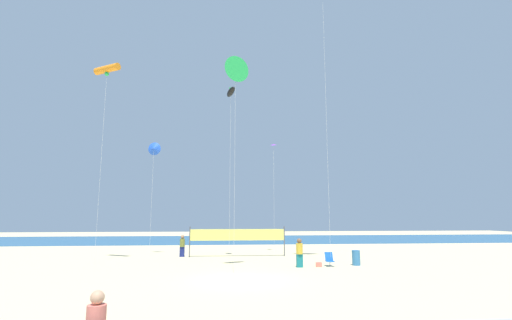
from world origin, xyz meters
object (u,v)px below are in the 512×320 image
beachgoer_mustard_shirt (299,252)px  kite_green_delta (236,70)px  volleyball_net (238,236)px  kite_black_inflatable (231,92)px  folding_beach_chair (329,259)px  kite_violet_diamond (273,148)px  trash_barrel (356,258)px  beachgoer_olive_shirt (182,245)px  kite_blue_delta (154,149)px  kite_orange_tube (107,70)px  beach_handbag (319,265)px

beachgoer_mustard_shirt → kite_green_delta: (-4.26, -1.81, 11.33)m
volleyball_net → kite_black_inflatable: (-0.73, -2.58, 11.23)m
folding_beach_chair → kite_violet_diamond: (-2.39, 8.61, 8.98)m
kite_green_delta → trash_barrel: bearing=16.3°
beachgoer_olive_shirt → kite_blue_delta: kite_blue_delta is taller
kite_violet_diamond → beachgoer_olive_shirt: bearing=-165.3°
trash_barrel → kite_orange_tube: size_ratio=0.07×
beachgoer_olive_shirt → kite_orange_tube: (-5.43, -4.09, 12.97)m
beachgoer_mustard_shirt → kite_blue_delta: size_ratio=0.19×
beach_handbag → kite_orange_tube: bearing=169.5°
beachgoer_mustard_shirt → folding_beach_chair: size_ratio=2.04×
folding_beach_chair → kite_orange_tube: size_ratio=0.06×
beachgoer_mustard_shirt → beach_handbag: beachgoer_mustard_shirt is taller
beach_handbag → kite_blue_delta: bearing=147.6°
trash_barrel → beach_handbag: 2.74m
volleyball_net → trash_barrel: bearing=-38.3°
kite_violet_diamond → beachgoer_mustard_shirt: bearing=-87.8°
kite_violet_diamond → folding_beach_chair: bearing=-74.5°
kite_green_delta → kite_orange_tube: size_ratio=0.93×
beachgoer_mustard_shirt → kite_black_inflatable: (-4.40, 4.01, 11.89)m
beachgoer_mustard_shirt → kite_orange_tube: kite_orange_tube is taller
kite_orange_tube → kite_blue_delta: bearing=61.2°
folding_beach_chair → beachgoer_olive_shirt: bearing=169.4°
trash_barrel → beachgoer_mustard_shirt: bearing=-171.6°
volleyball_net → kite_violet_diamond: kite_violet_diamond is taller
beachgoer_olive_shirt → kite_violet_diamond: kite_violet_diamond is taller
kite_green_delta → kite_black_inflatable: 5.84m
beachgoer_olive_shirt → folding_beach_chair: bearing=108.9°
beachgoer_olive_shirt → kite_orange_tube: kite_orange_tube is taller
beachgoer_olive_shirt → folding_beach_chair: size_ratio=1.94×
beach_handbag → folding_beach_chair: bearing=18.2°
volleyball_net → beach_handbag: volleyball_net is taller
kite_orange_tube → kite_green_delta: bearing=-26.5°
beachgoer_olive_shirt → kite_blue_delta: bearing=-55.4°
kite_violet_diamond → kite_black_inflatable: bearing=-129.5°
beachgoer_olive_shirt → beach_handbag: beachgoer_olive_shirt is taller
kite_green_delta → kite_violet_diamond: 11.80m
beachgoer_mustard_shirt → beach_handbag: size_ratio=4.99×
trash_barrel → kite_blue_delta: kite_blue_delta is taller
kite_black_inflatable → kite_violet_diamond: (4.07, 4.94, -3.42)m
kite_green_delta → kite_violet_diamond: (3.92, 10.75, -2.86)m
kite_violet_diamond → beach_handbag: bearing=-79.8°
volleyball_net → folding_beach_chair: bearing=-47.5°
volleyball_net → kite_orange_tube: size_ratio=0.55×
beach_handbag → kite_black_inflatable: 14.47m
kite_violet_diamond → kite_blue_delta: bearing=-173.5°
beach_handbag → kite_black_inflatable: size_ratio=0.03×
beachgoer_mustard_shirt → folding_beach_chair: beachgoer_mustard_shirt is taller
trash_barrel → folding_beach_chair: bearing=-172.4°
folding_beach_chair → volleyball_net: 8.56m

